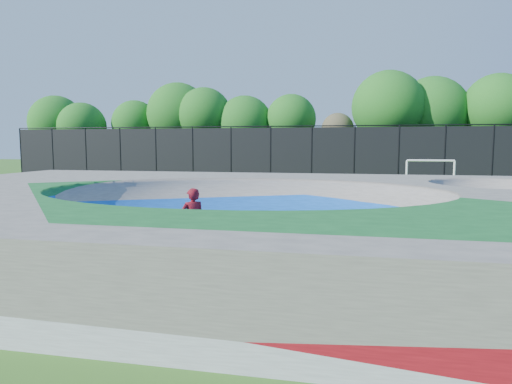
% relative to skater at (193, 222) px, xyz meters
% --- Properties ---
extents(ground, '(120.00, 120.00, 0.00)m').
position_rel_skater_xyz_m(ground, '(0.89, 1.52, -0.82)').
color(ground, '#2E5E1A').
rests_on(ground, ground).
extents(skate_deck, '(22.00, 14.00, 1.50)m').
position_rel_skater_xyz_m(skate_deck, '(0.89, 1.52, -0.07)').
color(skate_deck, gray).
rests_on(skate_deck, ground).
extents(skater, '(0.72, 0.68, 1.65)m').
position_rel_skater_xyz_m(skater, '(0.00, 0.00, 0.00)').
color(skater, red).
rests_on(skater, ground).
extents(skateboard, '(0.78, 0.60, 0.05)m').
position_rel_skater_xyz_m(skateboard, '(0.00, 0.00, -0.80)').
color(skateboard, black).
rests_on(skateboard, ground).
extents(soccer_goal, '(2.75, 0.12, 1.82)m').
position_rel_skater_xyz_m(soccer_goal, '(8.24, 17.72, 0.43)').
color(soccer_goal, white).
rests_on(soccer_goal, ground).
extents(fence, '(48.09, 0.09, 4.04)m').
position_rel_skater_xyz_m(fence, '(0.89, 22.52, 1.27)').
color(fence, black).
rests_on(fence, ground).
extents(treeline, '(52.67, 7.41, 8.37)m').
position_rel_skater_xyz_m(treeline, '(2.68, 27.43, 4.22)').
color(treeline, '#493424').
rests_on(treeline, ground).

